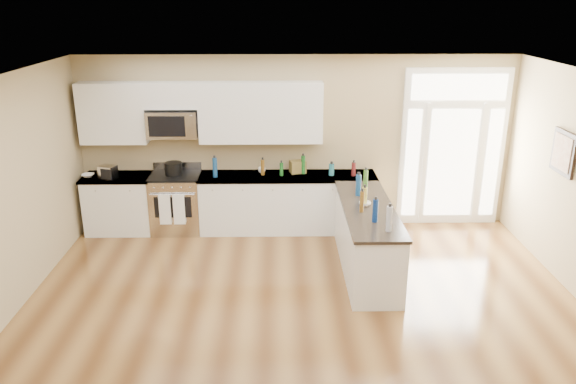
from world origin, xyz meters
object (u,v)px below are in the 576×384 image
at_px(stockpot, 173,168).
at_px(toaster_oven, 108,172).
at_px(kitchen_range, 177,203).
at_px(peninsula_cabinet, 367,241).

distance_m(stockpot, toaster_oven, 1.01).
distance_m(kitchen_range, stockpot, 0.58).
height_order(peninsula_cabinet, toaster_oven, toaster_oven).
distance_m(peninsula_cabinet, toaster_oven, 4.15).
relative_size(peninsula_cabinet, kitchen_range, 2.15).
xyz_separation_m(kitchen_range, toaster_oven, (-1.01, -0.14, 0.57)).
bearing_deg(peninsula_cabinet, kitchen_range, 153.32).
height_order(stockpot, toaster_oven, stockpot).
height_order(peninsula_cabinet, kitchen_range, kitchen_range).
height_order(kitchen_range, toaster_oven, toaster_oven).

